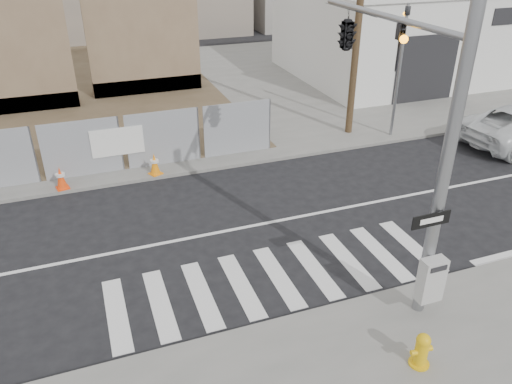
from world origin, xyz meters
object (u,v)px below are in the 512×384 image
object	(u,v)px
fire_hydrant	(422,350)
traffic_cone_d	(155,164)
auto_shop	(403,31)
traffic_cone_c	(61,178)
signal_pole	(375,76)

from	to	relation	value
fire_hydrant	traffic_cone_d	size ratio (longest dim) A/B	1.01
auto_shop	fire_hydrant	bearing A→B (deg)	-123.11
traffic_cone_c	traffic_cone_d	world-z (taller)	traffic_cone_c
auto_shop	signal_pole	bearing A→B (deg)	-127.46
auto_shop	fire_hydrant	world-z (taller)	auto_shop
signal_pole	traffic_cone_c	world-z (taller)	signal_pole
auto_shop	traffic_cone_c	world-z (taller)	auto_shop
traffic_cone_c	fire_hydrant	bearing A→B (deg)	-58.05
signal_pole	traffic_cone_d	bearing A→B (deg)	124.96
signal_pole	traffic_cone_d	size ratio (longest dim) A/B	9.07
signal_pole	auto_shop	world-z (taller)	signal_pole
auto_shop	traffic_cone_d	size ratio (longest dim) A/B	15.55
traffic_cone_d	traffic_cone_c	bearing A→B (deg)	-179.59
signal_pole	traffic_cone_c	bearing A→B (deg)	140.10
traffic_cone_c	auto_shop	bearing A→B (deg)	24.72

